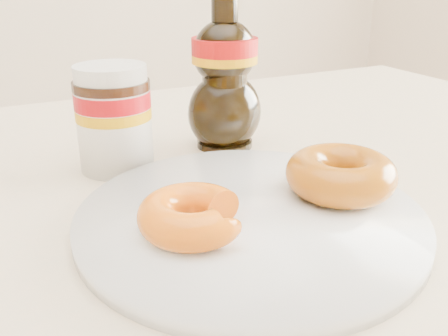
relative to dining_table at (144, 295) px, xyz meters
name	(u,v)px	position (x,y,z in m)	size (l,w,h in m)	color
dining_table	(144,295)	(0.00, 0.00, 0.00)	(1.40, 0.90, 0.75)	beige
plate	(250,217)	(0.08, -0.06, 0.09)	(0.29, 0.29, 0.01)	white
donut_bitten	(192,215)	(0.02, -0.07, 0.11)	(0.08, 0.08, 0.03)	#DC4A0C
donut_whole	(341,174)	(0.17, -0.06, 0.12)	(0.10, 0.10, 0.04)	#9E560A
nutella_jar	(114,114)	(0.02, 0.12, 0.14)	(0.08, 0.08, 0.11)	white
syrup_bottle	(225,74)	(0.15, 0.13, 0.17)	(0.09, 0.08, 0.18)	black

